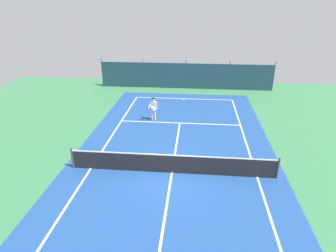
# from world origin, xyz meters

# --- Properties ---
(ground_plane) EXTENTS (36.00, 36.00, 0.00)m
(ground_plane) POSITION_xyz_m (0.00, 0.00, 0.00)
(ground_plane) COLOR #387A4C
(court_surface) EXTENTS (11.02, 26.60, 0.01)m
(court_surface) POSITION_xyz_m (0.00, 0.00, 0.00)
(court_surface) COLOR #1E478C
(court_surface) RESTS_ON ground
(tennis_net) EXTENTS (10.12, 0.10, 1.10)m
(tennis_net) POSITION_xyz_m (0.00, 0.00, 0.51)
(tennis_net) COLOR black
(tennis_net) RESTS_ON ground
(back_fence) EXTENTS (16.30, 0.98, 2.70)m
(back_fence) POSITION_xyz_m (-0.00, 15.67, 0.67)
(back_fence) COLOR #1E3D4C
(back_fence) RESTS_ON ground
(tennis_player) EXTENTS (0.81, 0.68, 1.64)m
(tennis_player) POSITION_xyz_m (-1.88, 6.77, 0.96)
(tennis_player) COLOR beige
(tennis_player) RESTS_ON ground
(tennis_ball_near_player) EXTENTS (0.07, 0.07, 0.07)m
(tennis_ball_near_player) POSITION_xyz_m (-0.76, 5.81, 0.03)
(tennis_ball_near_player) COLOR #CCDB33
(tennis_ball_near_player) RESTS_ON ground
(tennis_ball_midcourt) EXTENTS (0.07, 0.07, 0.07)m
(tennis_ball_midcourt) POSITION_xyz_m (4.09, 4.12, 0.03)
(tennis_ball_midcourt) COLOR #CCDB33
(tennis_ball_midcourt) RESTS_ON ground
(parked_car) EXTENTS (2.27, 4.33, 1.68)m
(parked_car) POSITION_xyz_m (2.23, 17.58, 0.84)
(parked_car) COLOR black
(parked_car) RESTS_ON ground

